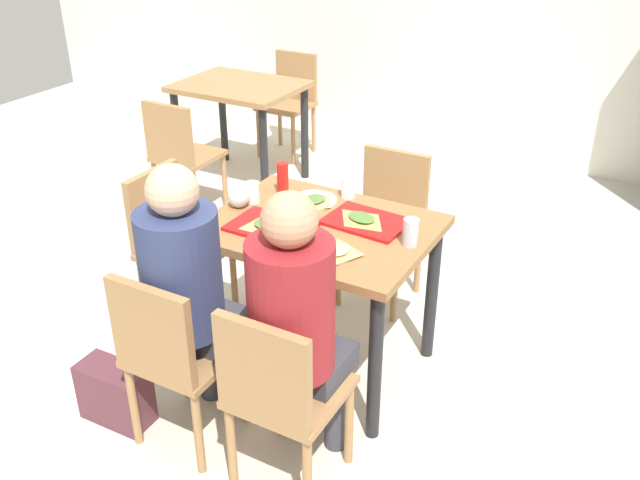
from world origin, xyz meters
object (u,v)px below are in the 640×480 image
tray_red_near (271,227)px  plastic_cup_a (348,188)px  pizza_slice_b (362,219)px  pizza_slice_d (334,250)px  plastic_cup_b (286,247)px  foil_bundle (239,197)px  chair_near_right (278,391)px  paper_plate_center (314,200)px  chair_near_left (172,351)px  person_in_red (188,282)px  condiment_bottle (283,178)px  pizza_slice_c (314,200)px  plastic_cup_c (252,192)px  background_table (240,101)px  handbag (115,393)px  pizza_slice_a (269,224)px  tray_red_far (366,222)px  chair_far_side (387,215)px  background_chair_far (291,96)px  paper_plate_near_edge (327,252)px  background_chair_near (180,151)px  soda_can (411,232)px  main_table (320,248)px  person_in_brown_jacket (297,317)px  chair_left_end (172,236)px

tray_red_near → plastic_cup_a: 0.49m
pizza_slice_b → pizza_slice_d: size_ratio=1.04×
plastic_cup_b → foil_bundle: size_ratio=1.00×
chair_near_right → paper_plate_center: (-0.40, 0.98, 0.29)m
chair_near_left → pizza_slice_d: size_ratio=3.63×
person_in_red → condiment_bottle: bearing=95.1°
pizza_slice_c → plastic_cup_c: (-0.27, -0.13, 0.03)m
condiment_bottle → background_table: bearing=130.9°
condiment_bottle → handbag: bearing=-105.4°
pizza_slice_a → plastic_cup_b: 0.28m
tray_red_far → plastic_cup_a: size_ratio=3.60×
chair_far_side → paper_plate_center: size_ratio=3.83×
pizza_slice_d → background_chair_far: bearing=124.3°
plastic_cup_a → background_chair_far: 2.71m
paper_plate_near_edge → background_chair_far: background_chair_far is taller
foil_bundle → background_chair_near: foil_bundle is taller
chair_far_side → background_table: chair_far_side is taller
pizza_slice_a → pizza_slice_c: size_ratio=1.31×
paper_plate_center → plastic_cup_b: bearing=-72.1°
tray_red_near → background_chair_near: bearing=142.3°
background_chair_far → soda_can: bearing=-49.8°
main_table → background_chair_far: bearing=123.7°
chair_near_left → person_in_brown_jacket: size_ratio=0.67×
paper_plate_center → pizza_slice_b: 0.33m
handbag → pizza_slice_b: bearing=49.6°
plastic_cup_b → background_table: 2.66m
background_chair_near → plastic_cup_c: bearing=-37.2°
tray_red_near → pizza_slice_a: bearing=-105.3°
chair_far_side → paper_plate_near_edge: bearing=-81.3°
foil_bundle → main_table: bearing=2.6°
chair_left_end → pizza_slice_a: bearing=-11.6°
pizza_slice_c → chair_near_left: bearing=-97.0°
main_table → chair_near_left: 0.83m
pizza_slice_b → condiment_bottle: condiment_bottle is taller
handbag → person_in_brown_jacket: bearing=10.4°
chair_near_left → tray_red_far: size_ratio=2.34×
plastic_cup_c → background_chair_far: bearing=117.3°
paper_plate_near_edge → person_in_red: bearing=-133.8°
pizza_slice_d → plastic_cup_c: (-0.58, 0.27, 0.03)m
chair_near_right → person_in_red: bearing=164.4°
person_in_brown_jacket → background_chair_far: person_in_brown_jacket is taller
plastic_cup_c → pizza_slice_c: bearing=25.3°
person_in_brown_jacket → plastic_cup_c: (-0.65, 0.69, 0.09)m
chair_near_right → chair_near_left: bearing=180.0°
paper_plate_center → person_in_red: bearing=-96.8°
chair_left_end → plastic_cup_a: size_ratio=8.42×
pizza_slice_c → background_chair_far: background_chair_far is taller
chair_near_left → background_table: chair_near_left is taller
tray_red_near → pizza_slice_a: (-0.00, -0.01, 0.02)m
pizza_slice_b → handbag: (-0.76, -0.89, -0.66)m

